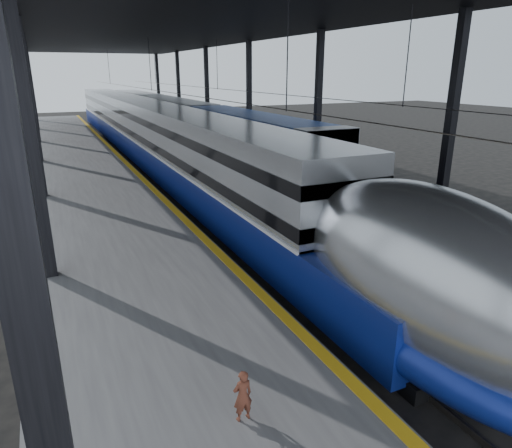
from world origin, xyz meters
TOP-DOWN VIEW (x-y plane):
  - ground at (0.00, 0.00)m, footprint 160.00×160.00m
  - platform at (-3.50, 20.00)m, footprint 6.00×80.00m
  - yellow_strip at (-0.70, 20.00)m, footprint 0.30×80.00m
  - rails at (4.50, 20.00)m, footprint 6.52×80.00m
  - canopy at (1.90, 20.00)m, footprint 18.00×75.00m
  - tgv_train at (2.00, 25.79)m, footprint 3.17×65.20m
  - second_train at (7.00, 36.73)m, footprint 3.01×56.05m
  - child at (-3.00, -2.81)m, footprint 0.37×0.25m

SIDE VIEW (x-z plane):
  - ground at x=0.00m, z-range 0.00..0.00m
  - rails at x=4.50m, z-range 0.00..0.16m
  - platform at x=-3.50m, z-range 0.00..1.00m
  - yellow_strip at x=-0.70m, z-range 1.00..1.01m
  - child at x=-3.00m, z-range 1.00..1.97m
  - second_train at x=7.00m, z-range 0.03..4.17m
  - tgv_train at x=2.00m, z-range -0.15..4.39m
  - canopy at x=1.90m, z-range 4.38..13.85m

